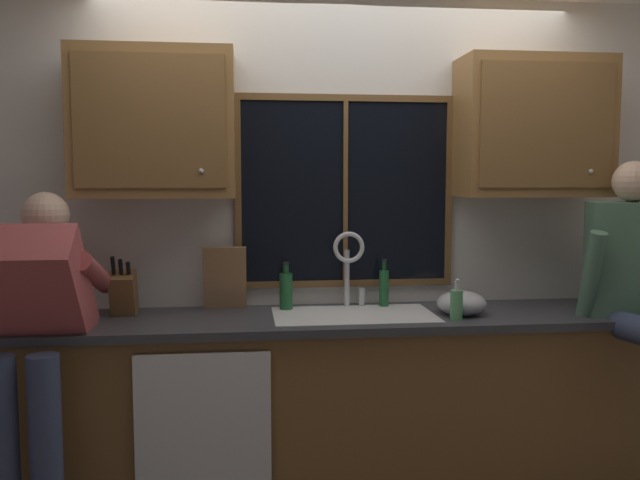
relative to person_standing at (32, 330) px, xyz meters
The scene contains 21 objects.
back_wall 1.58m from the person_standing, 25.30° to the left, with size 5.84×0.12×2.55m, color silver.
window_glass 1.66m from the person_standing, 22.34° to the left, with size 1.10×0.02×0.95m, color black.
window_frame_top 1.88m from the person_standing, 22.00° to the left, with size 1.17×0.02×0.04m, color brown.
window_frame_bottom 1.56m from the person_standing, 22.00° to the left, with size 1.17×0.02×0.04m, color brown.
window_frame_left 1.20m from the person_standing, 33.69° to the left, with size 0.04×0.02×0.95m, color brown.
window_frame_right 2.17m from the person_standing, 16.17° to the left, with size 0.04×0.02×0.95m, color brown.
window_mullion_center 1.66m from the person_standing, 21.93° to the left, with size 0.02×0.02×0.95m, color brown.
lower_cabinet_run 1.52m from the person_standing, 12.52° to the left, with size 3.44×0.58×0.88m, color brown.
countertop 1.43m from the person_standing, 11.74° to the left, with size 3.50×0.62×0.04m, color #38383D.
dishwasher_front 0.87m from the person_standing, ahead, with size 0.60×0.02×0.74m, color white.
upper_cabinet_left 1.11m from the person_standing, 42.23° to the left, with size 0.77×0.36×0.72m.
upper_cabinet_right 2.61m from the person_standing, 10.14° to the left, with size 0.77×0.36×0.72m.
sink 1.48m from the person_standing, 11.77° to the left, with size 0.80×0.46×0.21m.
faucet 1.54m from the person_standing, 18.35° to the left, with size 0.18×0.09×0.40m.
person_standing is the anchor object (origin of this frame).
knife_block 0.52m from the person_standing, 53.09° to the left, with size 0.12×0.18×0.32m.
cutting_board 0.96m from the person_standing, 32.76° to the left, with size 0.22×0.02×0.33m, color #997047.
mixing_bowl 1.99m from the person_standing, ahead, with size 0.24×0.24×0.12m, color #B7B7BC.
soap_dispenser 1.91m from the person_standing, ahead, with size 0.06×0.07×0.20m.
bottle_green_glass 1.21m from the person_standing, 22.80° to the left, with size 0.07×0.07×0.25m.
bottle_tall_clear 1.71m from the person_standing, 16.73° to the left, with size 0.05×0.05×0.25m.
Camera 1 is at (-0.50, -3.47, 1.59)m, focal length 36.82 mm.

